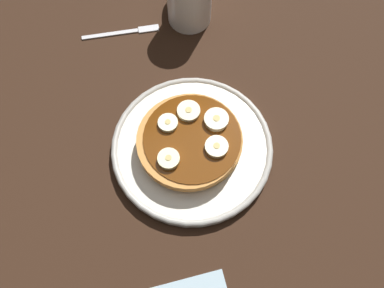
{
  "coord_description": "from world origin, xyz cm",
  "views": [
    {
      "loc": [
        -21.24,
        7.02,
        52.33
      ],
      "look_at": [
        0.0,
        0.0,
        2.06
      ],
      "focal_mm": 36.28,
      "sensor_mm": 36.0,
      "label": 1
    }
  ],
  "objects_px": {
    "plate": "(192,147)",
    "banana_slice_0": "(217,147)",
    "banana_slice_4": "(189,111)",
    "pancake_stack": "(189,140)",
    "fork": "(125,32)",
    "banana_slice_2": "(168,123)",
    "banana_slice_3": "(169,159)",
    "banana_slice_1": "(216,120)"
  },
  "relations": [
    {
      "from": "banana_slice_0",
      "to": "banana_slice_4",
      "type": "distance_m",
      "value": 0.07
    },
    {
      "from": "pancake_stack",
      "to": "fork",
      "type": "xyz_separation_m",
      "value": [
        0.24,
        0.04,
        -0.03
      ]
    },
    {
      "from": "plate",
      "to": "banana_slice_3",
      "type": "height_order",
      "value": "banana_slice_3"
    },
    {
      "from": "pancake_stack",
      "to": "banana_slice_3",
      "type": "distance_m",
      "value": 0.05
    },
    {
      "from": "banana_slice_2",
      "to": "fork",
      "type": "distance_m",
      "value": 0.22
    },
    {
      "from": "banana_slice_1",
      "to": "banana_slice_3",
      "type": "relative_size",
      "value": 1.16
    },
    {
      "from": "fork",
      "to": "pancake_stack",
      "type": "bearing_deg",
      "value": -171.25
    },
    {
      "from": "plate",
      "to": "banana_slice_0",
      "type": "relative_size",
      "value": 7.32
    },
    {
      "from": "banana_slice_2",
      "to": "banana_slice_4",
      "type": "bearing_deg",
      "value": -75.03
    },
    {
      "from": "banana_slice_2",
      "to": "banana_slice_4",
      "type": "relative_size",
      "value": 0.85
    },
    {
      "from": "banana_slice_2",
      "to": "banana_slice_3",
      "type": "relative_size",
      "value": 0.94
    },
    {
      "from": "banana_slice_2",
      "to": "banana_slice_1",
      "type": "bearing_deg",
      "value": -104.28
    },
    {
      "from": "plate",
      "to": "banana_slice_1",
      "type": "relative_size",
      "value": 6.75
    },
    {
      "from": "banana_slice_0",
      "to": "banana_slice_2",
      "type": "xyz_separation_m",
      "value": [
        0.06,
        0.05,
        -0.0
      ]
    },
    {
      "from": "pancake_stack",
      "to": "banana_slice_2",
      "type": "relative_size",
      "value": 5.38
    },
    {
      "from": "banana_slice_0",
      "to": "fork",
      "type": "distance_m",
      "value": 0.28
    },
    {
      "from": "pancake_stack",
      "to": "banana_slice_0",
      "type": "height_order",
      "value": "banana_slice_0"
    },
    {
      "from": "banana_slice_0",
      "to": "fork",
      "type": "height_order",
      "value": "banana_slice_0"
    },
    {
      "from": "plate",
      "to": "banana_slice_4",
      "type": "xyz_separation_m",
      "value": [
        0.04,
        -0.01,
        0.04
      ]
    },
    {
      "from": "pancake_stack",
      "to": "banana_slice_4",
      "type": "distance_m",
      "value": 0.04
    },
    {
      "from": "pancake_stack",
      "to": "banana_slice_2",
      "type": "bearing_deg",
      "value": 39.96
    },
    {
      "from": "banana_slice_4",
      "to": "banana_slice_3",
      "type": "bearing_deg",
      "value": 141.9
    },
    {
      "from": "banana_slice_2",
      "to": "fork",
      "type": "height_order",
      "value": "banana_slice_2"
    },
    {
      "from": "banana_slice_4",
      "to": "fork",
      "type": "height_order",
      "value": "banana_slice_4"
    },
    {
      "from": "pancake_stack",
      "to": "banana_slice_1",
      "type": "relative_size",
      "value": 4.35
    },
    {
      "from": "pancake_stack",
      "to": "banana_slice_3",
      "type": "height_order",
      "value": "banana_slice_3"
    },
    {
      "from": "plate",
      "to": "banana_slice_1",
      "type": "bearing_deg",
      "value": -71.12
    },
    {
      "from": "banana_slice_4",
      "to": "pancake_stack",
      "type": "bearing_deg",
      "value": 162.83
    },
    {
      "from": "fork",
      "to": "plate",
      "type": "bearing_deg",
      "value": -170.7
    },
    {
      "from": "fork",
      "to": "banana_slice_2",
      "type": "bearing_deg",
      "value": -176.11
    },
    {
      "from": "banana_slice_0",
      "to": "banana_slice_4",
      "type": "relative_size",
      "value": 0.97
    },
    {
      "from": "banana_slice_0",
      "to": "banana_slice_3",
      "type": "bearing_deg",
      "value": 87.25
    },
    {
      "from": "plate",
      "to": "banana_slice_0",
      "type": "distance_m",
      "value": 0.05
    },
    {
      "from": "banana_slice_0",
      "to": "banana_slice_1",
      "type": "distance_m",
      "value": 0.04
    },
    {
      "from": "banana_slice_2",
      "to": "fork",
      "type": "bearing_deg",
      "value": 3.89
    },
    {
      "from": "banana_slice_3",
      "to": "fork",
      "type": "xyz_separation_m",
      "value": [
        0.26,
        -0.0,
        -0.04
      ]
    },
    {
      "from": "plate",
      "to": "banana_slice_4",
      "type": "relative_size",
      "value": 7.13
    },
    {
      "from": "banana_slice_1",
      "to": "fork",
      "type": "bearing_deg",
      "value": 19.3
    },
    {
      "from": "banana_slice_1",
      "to": "banana_slice_2",
      "type": "xyz_separation_m",
      "value": [
        0.02,
        0.07,
        -0.0
      ]
    },
    {
      "from": "banana_slice_0",
      "to": "banana_slice_4",
      "type": "height_order",
      "value": "same"
    },
    {
      "from": "pancake_stack",
      "to": "plate",
      "type": "bearing_deg",
      "value": -142.45
    },
    {
      "from": "plate",
      "to": "banana_slice_4",
      "type": "distance_m",
      "value": 0.05
    }
  ]
}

